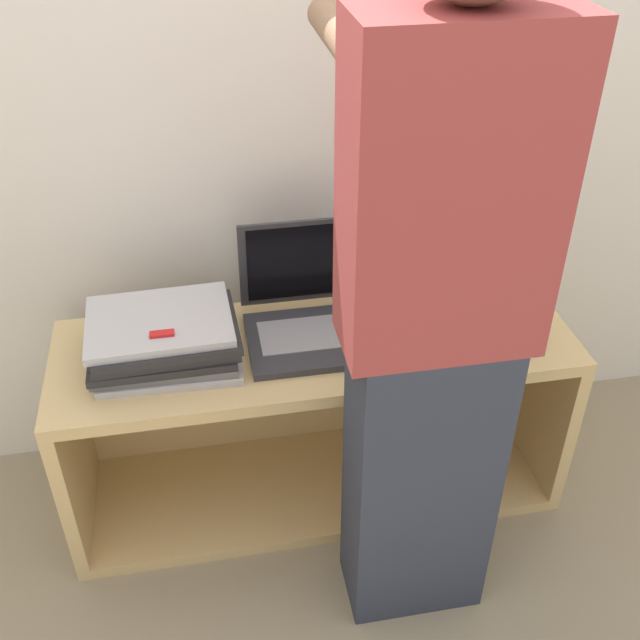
# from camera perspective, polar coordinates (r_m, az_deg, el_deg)

# --- Properties ---
(ground_plane) EXTENTS (12.00, 12.00, 0.00)m
(ground_plane) POSITION_cam_1_polar(r_m,az_deg,el_deg) (2.25, 0.77, -16.66)
(ground_plane) COLOR gray
(wall_back) EXTENTS (8.00, 0.05, 2.40)m
(wall_back) POSITION_cam_1_polar(r_m,az_deg,el_deg) (2.03, -2.18, 18.90)
(wall_back) COLOR silver
(wall_back) RESTS_ON ground_plane
(cart) EXTENTS (1.40, 0.46, 0.56)m
(cart) POSITION_cam_1_polar(r_m,az_deg,el_deg) (2.24, -0.59, -6.53)
(cart) COLOR tan
(cart) RESTS_ON ground_plane
(laptop_open) EXTENTS (0.36, 0.33, 0.29)m
(laptop_open) POSITION_cam_1_polar(r_m,az_deg,el_deg) (2.03, -0.63, 0.55)
(laptop_open) COLOR #333338
(laptop_open) RESTS_ON cart
(laptop_stack_left) EXTENTS (0.39, 0.30, 0.13)m
(laptop_stack_left) POSITION_cam_1_polar(r_m,az_deg,el_deg) (1.96, -11.75, -1.44)
(laptop_stack_left) COLOR #B7B7BC
(laptop_stack_left) RESTS_ON cart
(laptop_stack_right) EXTENTS (0.38, 0.29, 0.08)m
(laptop_stack_right) POSITION_cam_1_polar(r_m,az_deg,el_deg) (2.08, 10.28, 0.42)
(laptop_stack_right) COLOR gray
(laptop_stack_right) RESTS_ON cart
(person) EXTENTS (0.40, 0.53, 1.72)m
(person) POSITION_cam_1_polar(r_m,az_deg,el_deg) (1.57, 8.79, -0.20)
(person) COLOR #2D3342
(person) RESTS_ON ground_plane
(inventory_tag) EXTENTS (0.06, 0.02, 0.01)m
(inventory_tag) POSITION_cam_1_polar(r_m,az_deg,el_deg) (1.87, -11.96, -1.03)
(inventory_tag) COLOR red
(inventory_tag) RESTS_ON laptop_stack_left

